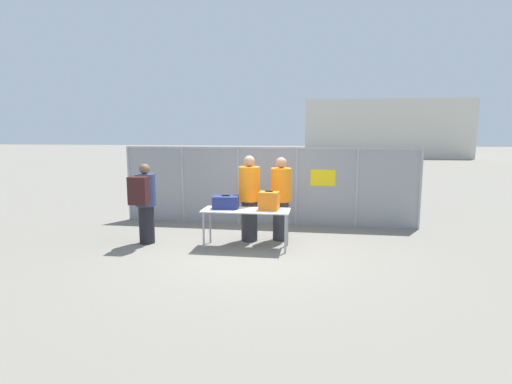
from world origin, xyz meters
TOP-DOWN VIEW (x-y plane):
  - ground_plane at (0.00, 0.00)m, footprint 120.00×120.00m
  - fence_section at (0.01, 2.25)m, footprint 7.39×0.07m
  - inspection_table at (-0.16, 0.10)m, footprint 1.73×0.63m
  - suitcase_navy at (-0.59, 0.17)m, footprint 0.54×0.40m
  - suitcase_orange at (0.30, 0.13)m, footprint 0.41×0.31m
  - traveler_hooded at (-2.28, 0.08)m, footprint 0.41×0.64m
  - security_worker_near at (-0.18, 0.64)m, footprint 0.45×0.45m
  - security_worker_far at (0.47, 0.80)m, footprint 0.44×0.44m
  - utility_trailer at (2.18, 4.72)m, footprint 4.06×2.16m
  - distant_hangar at (7.50, 35.39)m, footprint 14.55×12.57m

SIDE VIEW (x-z plane):
  - ground_plane at x=0.00m, z-range 0.00..0.00m
  - utility_trailer at x=2.18m, z-range 0.06..0.70m
  - inspection_table at x=-0.16m, z-range 0.32..1.10m
  - suitcase_navy at x=-0.59m, z-range 0.77..1.05m
  - traveler_hooded at x=-2.28m, z-range 0.08..1.75m
  - security_worker_far at x=0.47m, z-range 0.03..1.82m
  - security_worker_near at x=-0.18m, z-range 0.03..1.86m
  - suitcase_orange at x=0.30m, z-range 0.77..1.16m
  - fence_section at x=0.01m, z-range 0.05..1.99m
  - distant_hangar at x=7.50m, z-range 0.00..5.19m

